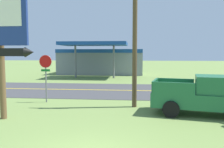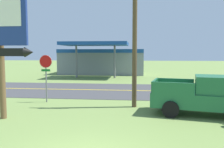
{
  "view_description": "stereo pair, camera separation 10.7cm",
  "coord_description": "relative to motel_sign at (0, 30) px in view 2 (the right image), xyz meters",
  "views": [
    {
      "loc": [
        1.46,
        -6.17,
        3.06
      ],
      "look_at": [
        0.0,
        8.0,
        1.8
      ],
      "focal_mm": 37.94,
      "sensor_mm": 36.0,
      "label": 1
    },
    {
      "loc": [
        1.56,
        -6.16,
        3.06
      ],
      "look_at": [
        0.0,
        8.0,
        1.8
      ],
      "focal_mm": 37.94,
      "sensor_mm": 36.0,
      "label": 2
    }
  ],
  "objects": [
    {
      "name": "gas_station",
      "position": [
        0.95,
        24.36,
        -2.16
      ],
      "size": [
        12.0,
        11.5,
        4.4
      ],
      "color": "gray",
      "rests_on": "ground"
    },
    {
      "name": "stop_sign",
      "position": [
        0.53,
        3.93,
        -2.07
      ],
      "size": [
        0.8,
        0.08,
        2.95
      ],
      "color": "slate",
      "rests_on": "ground"
    },
    {
      "name": "utility_pole",
      "position": [
        6.01,
        3.2,
        0.88
      ],
      "size": [
        1.81,
        0.26,
        9.37
      ],
      "color": "brown",
      "rests_on": "ground"
    },
    {
      "name": "road_centre_line",
      "position": [
        4.65,
        9.02,
        -4.08
      ],
      "size": [
        126.0,
        0.2,
        0.01
      ],
      "primitive_type": "cube",
      "color": "gold",
      "rests_on": "road_asphalt"
    },
    {
      "name": "pickup_green_parked_on_lawn",
      "position": [
        9.61,
        1.77,
        -3.14
      ],
      "size": [
        5.49,
        2.99,
        1.96
      ],
      "color": "#1E6038",
      "rests_on": "ground"
    },
    {
      "name": "motel_sign",
      "position": [
        0.0,
        0.0,
        0.0
      ],
      "size": [
        3.02,
        0.54,
        6.18
      ],
      "color": "brown",
      "rests_on": "ground"
    },
    {
      "name": "road_asphalt",
      "position": [
        4.65,
        9.02,
        -4.09
      ],
      "size": [
        140.0,
        8.0,
        0.02
      ],
      "primitive_type": "cube",
      "color": "#3D3D3F",
      "rests_on": "ground"
    }
  ]
}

